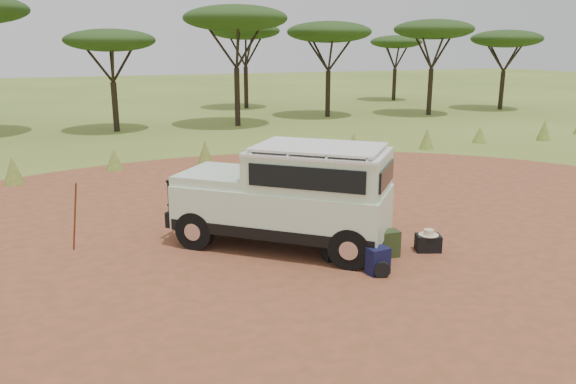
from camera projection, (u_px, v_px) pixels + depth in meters
name	position (u px, v px, depth m)	size (l,w,h in m)	color
ground	(311.00, 247.00, 11.64)	(140.00, 140.00, 0.00)	#5D7128
dirt_clearing	(311.00, 247.00, 11.64)	(23.00, 23.00, 0.01)	#9B4932
grass_fringe	(209.00, 154.00, 19.34)	(36.60, 1.60, 0.90)	#5D7128
acacia_treeline	(163.00, 28.00, 28.40)	(46.70, 13.20, 6.26)	black
safari_vehicle	(289.00, 198.00, 11.41)	(4.44, 4.21, 2.16)	silver
walking_staff	(75.00, 217.00, 11.16)	(0.04, 0.04, 1.50)	brown
backpack_black	(334.00, 246.00, 10.88)	(0.39, 0.29, 0.54)	black
backpack_navy	(378.00, 261.00, 10.21)	(0.39, 0.28, 0.50)	#111336
backpack_olive	(389.00, 244.00, 11.04)	(0.38, 0.28, 0.53)	#2F3F1D
duffel_navy	(383.00, 243.00, 11.21)	(0.41, 0.31, 0.46)	#111336
hard_case	(428.00, 243.00, 11.35)	(0.49, 0.34, 0.34)	black
stuff_sack	(381.00, 268.00, 10.16)	(0.30, 0.30, 0.30)	black
safari_hat	(429.00, 233.00, 11.30)	(0.40, 0.40, 0.12)	beige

